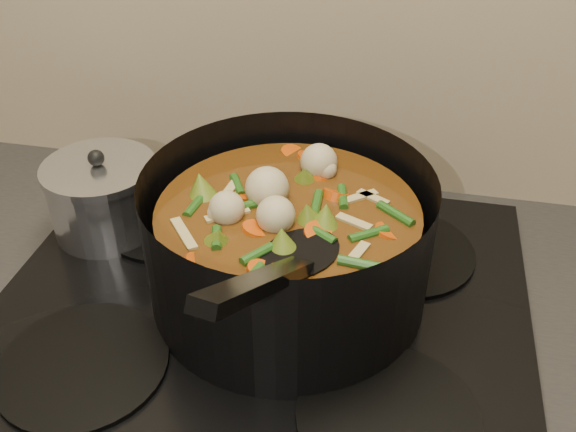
# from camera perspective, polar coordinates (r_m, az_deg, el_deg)

# --- Properties ---
(stovetop) EXTENTS (0.62, 0.54, 0.03)m
(stovetop) POSITION_cam_1_polar(r_m,az_deg,el_deg) (0.77, -2.49, -8.27)
(stovetop) COLOR black
(stovetop) RESTS_ON counter
(stockpot) EXTENTS (0.41, 0.49, 0.24)m
(stockpot) POSITION_cam_1_polar(r_m,az_deg,el_deg) (0.73, 0.00, -2.48)
(stockpot) COLOR black
(stockpot) RESTS_ON stovetop
(saucepan) EXTENTS (0.15, 0.15, 0.12)m
(saucepan) POSITION_cam_1_polar(r_m,az_deg,el_deg) (0.88, -16.06, 1.64)
(saucepan) COLOR silver
(saucepan) RESTS_ON stovetop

